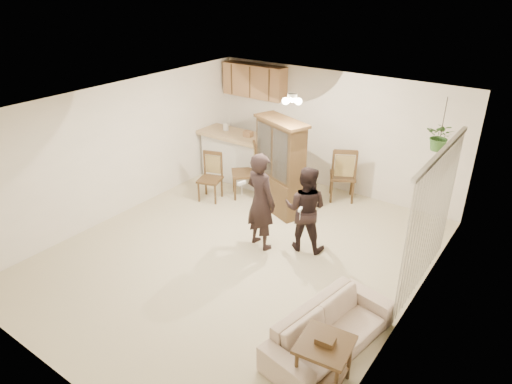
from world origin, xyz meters
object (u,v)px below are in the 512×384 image
Objects in this scene: chair_bar at (210,187)px; side_table at (323,363)px; adult at (261,198)px; chair_hutch_left at (244,181)px; sofa at (331,324)px; chair_hutch_right at (342,184)px; china_hutch at (280,167)px; child at (305,213)px.

side_table is at bearing -52.30° from chair_bar.
adult reaches higher than chair_hutch_left.
side_table is (0.21, -0.57, -0.04)m from sofa.
chair_hutch_left is (-1.39, 1.38, -0.58)m from adult.
sofa is 2.57m from adult.
chair_hutch_right is (-1.74, 3.87, -0.04)m from sofa.
sofa is at bearing -47.80° from chair_bar.
china_hutch is 1.62× the size of chair_hutch_left.
adult is 2.58× the size of side_table.
chair_hutch_right reaches higher than side_table.
chair_bar is 0.86× the size of chair_hutch_left.
child reaches higher than sofa.
china_hutch is at bearing -0.60° from chair_bar.
side_table is at bearing 5.79° from chair_hutch_left.
adult is at bearing 138.52° from side_table.
side_table is 4.85m from chair_hutch_right.
child reaches higher than chair_hutch_right.
side_table is (2.27, -2.01, -0.57)m from adult.
adult is 1.56× the size of chair_hutch_right.
child is at bearing -28.40° from chair_bar.
chair_bar is at bearing -81.69° from chair_hutch_left.
child reaches higher than chair_bar.
side_table is 0.71× the size of chair_bar.
child is at bearing 124.47° from side_table.
china_hutch reaches higher than adult.
china_hutch is at bearing 28.37° from chair_hutch_right.
chair_bar is at bearing -141.56° from china_hutch.
china_hutch reaches higher than chair_hutch_right.
china_hutch reaches higher than child.
chair_hutch_right is (2.18, 1.60, 0.05)m from chair_bar.
side_table is at bearing 108.94° from child.
china_hutch reaches higher than chair_hutch_left.
adult is 2.04m from chair_hutch_left.
chair_hutch_right reaches higher than sofa.
sofa is at bearing 109.73° from side_table.
side_table is 0.61× the size of chair_hutch_left.
chair_hutch_right is (-0.31, 2.07, -0.35)m from child.
chair_hutch_right is at bearing -96.93° from child.
chair_hutch_left is (-3.66, 3.39, -0.00)m from side_table.
child is 1.17× the size of chair_hutch_right.
china_hutch is 1.87× the size of chair_bar.
adult is at bearing 14.06° from child.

